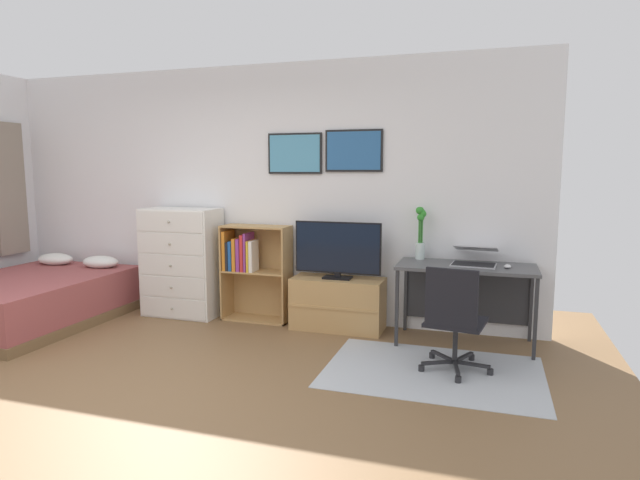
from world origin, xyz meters
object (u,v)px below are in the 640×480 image
Objects in this scene: tv_stand at (338,304)px; desk at (466,278)px; bamboo_vase at (421,230)px; computer_mouse at (508,266)px; office_chair at (454,317)px; dresser at (182,262)px; television at (338,250)px; bed at (31,299)px; laptop at (475,257)px; bookshelf at (250,265)px.

desk is (1.24, -0.01, 0.34)m from tv_stand.
computer_mouse is at bearing -17.09° from bamboo_vase.
office_chair is at bearing -118.93° from computer_mouse.
bamboo_vase reaches higher than dresser.
television is 1.60m from computer_mouse.
dresser reaches higher than desk.
bed is at bearing -166.23° from tv_stand.
laptop reaches higher than computer_mouse.
bookshelf is 1.16× the size of television.
television is (1.78, -0.01, 0.22)m from dresser.
bookshelf reaches higher than desk.
bookshelf is at bearing 20.30° from bed.
television is 1.94× the size of laptop.
bookshelf is 2.00× the size of bamboo_vase.
bed reaches higher than tv_stand.
laptop reaches higher than desk.
office_chair is at bearing -36.05° from tv_stand.
bamboo_vase is (0.79, 0.14, 0.22)m from television.
bamboo_vase is at bearing 162.91° from computer_mouse.
dresser is 3.02m from desk.
desk is at bearing 161.88° from computer_mouse.
tv_stand is 1.48m from office_chair.
television is 1.31m from laptop.
office_chair reaches higher than computer_mouse.
television is at bearing -90.00° from tv_stand.
bookshelf is at bearing -177.96° from bamboo_vase.
television reaches higher than bed.
television is 0.71× the size of desk.
dresser is 2.62m from bamboo_vase.
computer_mouse is 0.88m from bamboo_vase.
computer_mouse is at bearing 69.82° from office_chair.
television is (3.14, 0.75, 0.56)m from bed.
bamboo_vase reaches higher than bookshelf.
television reaches higher than tv_stand.
tv_stand is 1.42m from laptop.
computer_mouse is (0.41, 0.73, 0.30)m from office_chair.
dresser is at bearing -175.21° from laptop.
television is at bearing 153.41° from office_chair.
office_chair is (4.33, -0.09, 0.21)m from bed.
office_chair is at bearing -35.34° from television.
bamboo_vase is (2.58, 0.13, 0.43)m from dresser.
bookshelf is at bearing 175.65° from television.
laptop is 0.57m from bamboo_vase.
bookshelf reaches higher than office_chair.
computer_mouse reaches higher than tv_stand.
desk is at bearing 0.39° from television.
laptop reaches higher than tv_stand.
bookshelf reaches higher than laptop.
office_chair is at bearing -22.85° from bookshelf.
dresser is 1.38× the size of office_chair.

